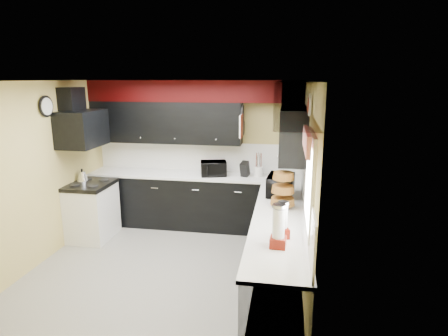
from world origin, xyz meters
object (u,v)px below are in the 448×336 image
knife_block (245,169)px  kettle (82,176)px  utensil_crock (258,171)px  toaster_oven (214,169)px  microwave (281,185)px

knife_block → kettle: knife_block is taller
utensil_crock → kettle: size_ratio=0.96×
knife_block → kettle: size_ratio=1.46×
utensil_crock → knife_block: bearing=-165.6°
knife_block → utensil_crock: bearing=29.7°
toaster_oven → knife_block: 0.52m
utensil_crock → kettle: 2.86m
microwave → knife_block: microwave is taller
toaster_oven → utensil_crock: toaster_oven is taller
utensil_crock → knife_block: (-0.22, -0.06, 0.04)m
toaster_oven → microwave: 1.44m
toaster_oven → kettle: (-2.03, -0.61, -0.06)m
toaster_oven → knife_block: size_ratio=1.69×
microwave → kettle: microwave is taller
toaster_oven → microwave: bearing=-53.6°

